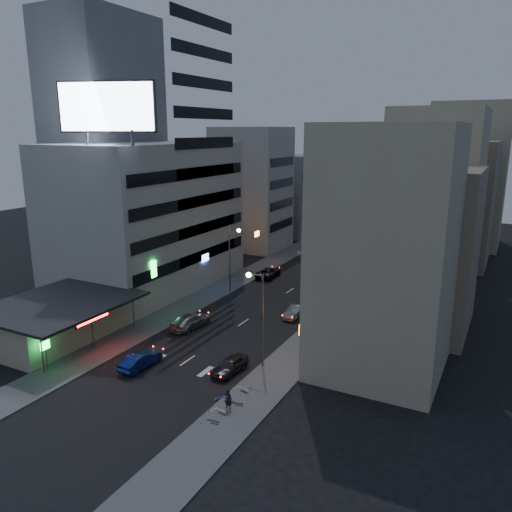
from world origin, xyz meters
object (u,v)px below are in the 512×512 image
Objects in this scene: road_car_blue at (140,360)px; scooter_silver_a at (229,406)px; parked_car_right_near at (230,365)px; person at (228,399)px; parked_car_left at (268,272)px; scooter_black_b at (244,397)px; scooter_black_a at (221,415)px; road_car_silver at (190,321)px; scooter_silver_b at (251,384)px; parked_car_right_far at (347,267)px; parked_car_right_mid at (296,311)px; scooter_blue at (235,395)px.

road_car_blue reaches higher than scooter_silver_a.
scooter_silver_a is at bearing 167.24° from road_car_blue.
person is (2.79, -4.95, 0.23)m from parked_car_right_near.
parked_car_left reaches higher than scooter_black_b.
parked_car_left reaches higher than scooter_black_a.
road_car_silver is at bearing -48.22° from person.
parked_car_right_near is 3.70m from scooter_silver_b.
scooter_black_a is (3.77, -40.16, -0.14)m from parked_car_right_far.
scooter_black_b is at bearing -122.99° from person.
scooter_black_b is at bearing -1.60° from scooter_silver_a.
scooter_silver_a is at bearing -80.23° from parked_car_right_far.
parked_car_right_near is 0.81× the size of parked_car_left.
parked_car_right_far is 35.77m from scooter_silver_b.
road_car_blue reaches higher than parked_car_right_near.
scooter_silver_a is 1.61m from scooter_black_b.
parked_car_right_far is 3.15× the size of scooter_black_b.
road_car_blue is 0.83× the size of road_car_silver.
road_car_blue is at bearing -15.56° from person.
scooter_silver_a reaches higher than scooter_black_b.
scooter_silver_a is (3.73, -38.92, -0.08)m from parked_car_right_far.
scooter_silver_a reaches higher than scooter_black_a.
scooter_black_b is at bearing -43.69° from parked_car_right_near.
parked_car_right_far is 3.41× the size of person.
parked_car_right_far is at bearing 94.33° from parked_car_right_mid.
scooter_black_a is 1.24m from scooter_silver_a.
parked_car_right_far is 1.06× the size of road_car_silver.
scooter_black_b is (0.66, 1.12, -0.26)m from person.
road_car_blue is at bearing 84.68° from scooter_silver_a.
person is 1.01m from scooter_blue.
road_car_silver is 14.46m from scooter_silver_b.
scooter_silver_a is at bearing -77.22° from parked_car_right_mid.
road_car_silver reaches higher than scooter_silver_a.
parked_car_right_far reaches higher than scooter_silver_a.
scooter_black_b is at bearing -75.45° from parked_car_right_mid.
parked_car_right_near is 0.74× the size of parked_car_right_far.
parked_car_left is 2.45× the size of scooter_blue.
parked_car_right_mid is at bearing 26.87° from scooter_blue.
parked_car_right_mid is 15.23m from parked_car_left.
scooter_black_a is at bearing -60.11° from parked_car_right_near.
person reaches higher than scooter_blue.
road_car_blue is at bearing -95.97° from parked_car_right_far.
scooter_black_a is (3.37, -20.88, -0.02)m from parked_car_right_mid.
road_car_silver reaches higher than scooter_blue.
scooter_blue is at bearing -50.45° from parked_car_right_near.
parked_car_left is at bearing 130.47° from parked_car_right_mid.
road_car_blue is 2.67× the size of person.
scooter_silver_b is at bearing 147.75° from road_car_silver.
parked_car_left is 32.67m from scooter_blue.
parked_car_right_mid is 11.31m from road_car_silver.
parked_car_right_far reaches higher than road_car_blue.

